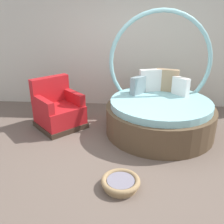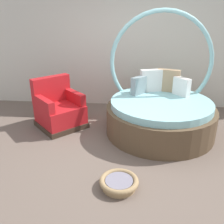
{
  "view_description": "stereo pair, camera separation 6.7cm",
  "coord_description": "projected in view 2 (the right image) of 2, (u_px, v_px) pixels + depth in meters",
  "views": [
    {
      "loc": [
        0.08,
        -3.46,
        2.15
      ],
      "look_at": [
        -0.18,
        0.37,
        0.55
      ],
      "focal_mm": 39.85,
      "sensor_mm": 36.0,
      "label": 1
    },
    {
      "loc": [
        0.15,
        -3.45,
        2.15
      ],
      "look_at": [
        -0.18,
        0.37,
        0.55
      ],
      "focal_mm": 39.85,
      "sensor_mm": 36.0,
      "label": 2
    }
  ],
  "objects": [
    {
      "name": "ground_plane",
      "position": [
        121.0,
        153.0,
        4.02
      ],
      "size": [
        8.0,
        8.0,
        0.02
      ],
      "primitive_type": "cube",
      "color": "#66564C"
    },
    {
      "name": "back_wall",
      "position": [
        128.0,
        40.0,
        5.5
      ],
      "size": [
        8.0,
        0.12,
        3.02
      ],
      "primitive_type": "cube",
      "color": "beige",
      "rests_on": "ground_plane"
    },
    {
      "name": "round_daybed",
      "position": [
        160.0,
        110.0,
        4.58
      ],
      "size": [
        1.97,
        1.97,
        2.17
      ],
      "color": "brown",
      "rests_on": "ground_plane"
    },
    {
      "name": "red_armchair",
      "position": [
        59.0,
        110.0,
        4.82
      ],
      "size": [
        1.13,
        1.13,
        0.94
      ],
      "color": "#38281E",
      "rests_on": "ground_plane"
    },
    {
      "name": "pet_basket",
      "position": [
        119.0,
        183.0,
        3.21
      ],
      "size": [
        0.51,
        0.51,
        0.13
      ],
      "color": "#9E7F56",
      "rests_on": "ground_plane"
    }
  ]
}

